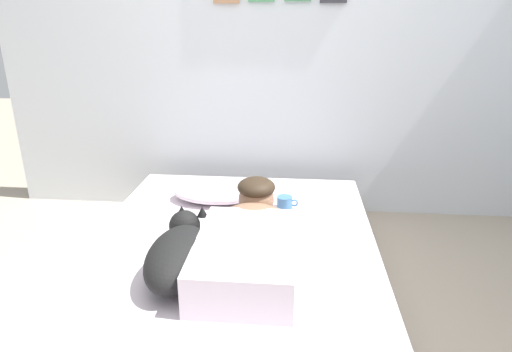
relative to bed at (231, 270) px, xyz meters
name	(u,v)px	position (x,y,z in m)	size (l,w,h in m)	color
back_wall	(280,36)	(0.18, 1.20, 1.10)	(3.98, 0.12, 2.50)	silver
bed	(231,270)	(0.00, 0.00, 0.00)	(1.49, 1.94, 0.32)	#4C4742
pillow	(216,192)	(-0.17, 0.52, 0.22)	(0.52, 0.32, 0.11)	silver
person_lying	(249,239)	(0.11, -0.16, 0.27)	(0.43, 0.92, 0.27)	silver
dog	(179,253)	(-0.18, -0.30, 0.26)	(0.26, 0.57, 0.21)	black
coffee_cup	(285,203)	(0.26, 0.44, 0.20)	(0.12, 0.09, 0.07)	teal
cell_phone	(241,229)	(0.04, 0.15, 0.16)	(0.07, 0.14, 0.01)	black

